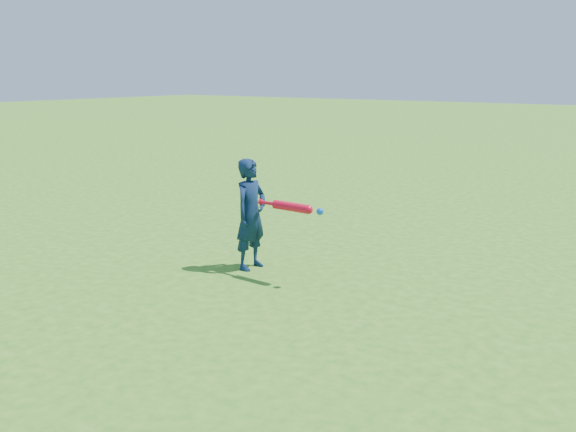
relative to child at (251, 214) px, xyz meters
The scene contains 3 objects.
ground 1.00m from the child, 26.94° to the right, with size 80.00×80.00×0.00m, color #34711B.
child is the anchor object (origin of this frame).
bat_swing 0.64m from the child, ahead, with size 0.79×0.11×0.09m.
Camera 1 is at (3.42, -4.79, 2.05)m, focal length 40.00 mm.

